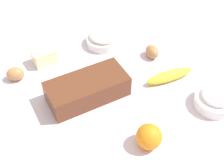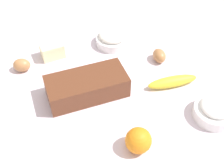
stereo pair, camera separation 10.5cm
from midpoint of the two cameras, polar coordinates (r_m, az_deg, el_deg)
ground_plane at (r=1.09m, az=2.77°, el=-2.00°), size 2.40×2.40×0.02m
loaf_pan at (r=1.04m, az=-1.97°, el=-0.50°), size 0.30×0.18×0.08m
flour_bowl at (r=1.27m, az=2.50°, el=8.69°), size 0.14×0.14×0.07m
sugar_bowl at (r=1.06m, az=21.92°, el=-4.85°), size 0.14×0.14×0.07m
banana at (r=1.12m, az=14.18°, el=0.31°), size 0.19×0.10×0.04m
orange_fruit at (r=0.91m, az=8.46°, el=-10.84°), size 0.08×0.08×0.08m
butter_block at (r=1.22m, az=-8.97°, el=6.23°), size 0.10×0.07×0.06m
egg_near_butter at (r=1.21m, az=11.53°, el=5.24°), size 0.07×0.08×0.05m
egg_beside_bowl at (r=1.18m, az=-14.52°, el=3.42°), size 0.08×0.08×0.05m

